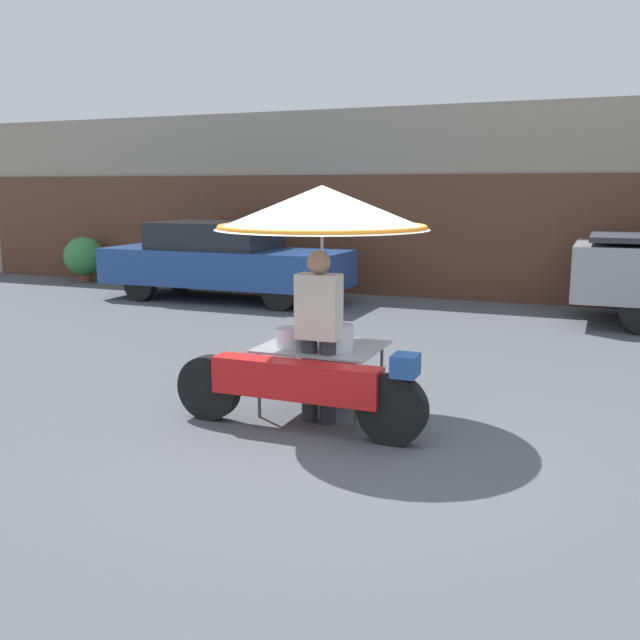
# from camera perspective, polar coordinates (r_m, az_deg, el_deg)

# --- Properties ---
(ground_plane) EXTENTS (36.00, 36.00, 0.00)m
(ground_plane) POSITION_cam_1_polar(r_m,az_deg,el_deg) (6.04, 2.44, -9.55)
(ground_plane) COLOR #4C4F54
(shopfront_building) EXTENTS (28.00, 2.06, 3.57)m
(shopfront_building) POSITION_cam_1_polar(r_m,az_deg,el_deg) (14.40, 14.69, 9.01)
(shopfront_building) COLOR gray
(shopfront_building) RESTS_ON ground
(vendor_motorcycle_cart) EXTENTS (2.31, 1.94, 2.10)m
(vendor_motorcycle_cart) POSITION_cam_1_polar(r_m,az_deg,el_deg) (6.41, -0.01, 6.71)
(vendor_motorcycle_cart) COLOR black
(vendor_motorcycle_cart) RESTS_ON ground
(vendor_person) EXTENTS (0.38, 0.22, 1.54)m
(vendor_person) POSITION_cam_1_polar(r_m,az_deg,el_deg) (6.26, -0.10, -0.64)
(vendor_person) COLOR #2D2D33
(vendor_person) RESTS_ON ground
(parked_car) EXTENTS (4.63, 1.64, 1.45)m
(parked_car) POSITION_cam_1_polar(r_m,az_deg,el_deg) (13.43, -7.73, 4.78)
(parked_car) COLOR black
(parked_car) RESTS_ON ground
(potted_plant) EXTENTS (0.86, 0.86, 1.00)m
(potted_plant) POSITION_cam_1_polar(r_m,az_deg,el_deg) (16.75, -18.38, 4.81)
(potted_plant) COLOR brown
(potted_plant) RESTS_ON ground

